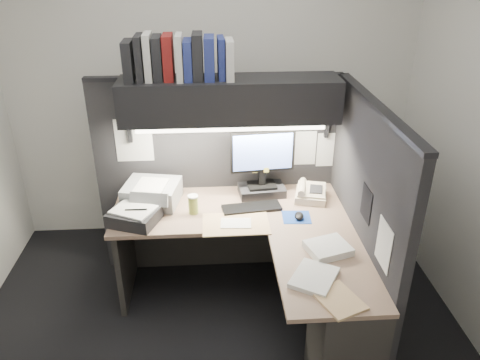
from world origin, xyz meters
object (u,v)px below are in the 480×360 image
Objects in this scene: monitor at (262,170)px; coffee_cup at (193,205)px; desk at (282,285)px; notebook_stack at (134,216)px; printer at (152,193)px; overhead_shelf at (230,99)px; telephone at (311,193)px; keyboard at (252,208)px.

monitor is 3.98× the size of coffee_cup.
notebook_stack reaches higher than desk.
monitor reaches higher than printer.
overhead_shelf reaches higher than notebook_stack.
printer is (-0.84, -0.07, -0.13)m from monitor.
printer is at bearing 142.77° from desk.
printer is (-1.20, 0.03, 0.03)m from telephone.
keyboard is at bearing 106.67° from desk.
overhead_shelf is 3.58× the size of keyboard.
printer is at bearing 160.76° from keyboard.
notebook_stack is (-0.41, -0.10, -0.02)m from coffee_cup.
notebook_stack is at bearing -164.70° from monitor.
desk is 0.85m from coffee_cup.
telephone is 1.20m from printer.
telephone is (0.61, -0.10, -0.72)m from overhead_shelf.
overhead_shelf is 3.95× the size of printer.
coffee_cup is at bearing -138.25° from overhead_shelf.
overhead_shelf is 11.72× the size of coffee_cup.
desk is at bearing -40.51° from coffee_cup.
printer is (-0.74, 0.15, 0.07)m from keyboard.
overhead_shelf is (-0.30, 0.75, 1.06)m from desk.
keyboard is (-0.10, -0.22, -0.20)m from monitor.
coffee_cup is 0.34× the size of printer.
desk is at bearing -90.84° from monitor.
telephone is at bearing 10.98° from notebook_stack.
desk is at bearing -21.83° from notebook_stack.
printer reaches higher than telephone.
overhead_shelf is at bearing 41.75° from coffee_cup.
keyboard is (0.14, -0.22, -0.76)m from overhead_shelf.
monitor is at bearing 15.52° from printer.
overhead_shelf is 2.94× the size of monitor.
printer reaches higher than keyboard.
telephone reaches higher than desk.
desk is 0.90m from monitor.
desk is 7.08× the size of telephone.
monitor is (-0.06, 0.75, 0.50)m from desk.
coffee_cup is (-0.89, -0.15, 0.02)m from telephone.
monitor is at bearing 25.59° from coffee_cup.
notebook_stack is (-1.30, -0.25, 0.00)m from telephone.
desk is at bearing -68.21° from overhead_shelf.
keyboard is 0.48m from telephone.
notebook_stack is at bearing -178.74° from keyboard.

